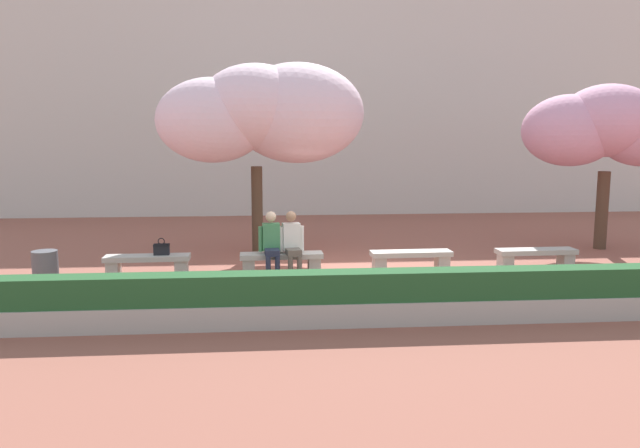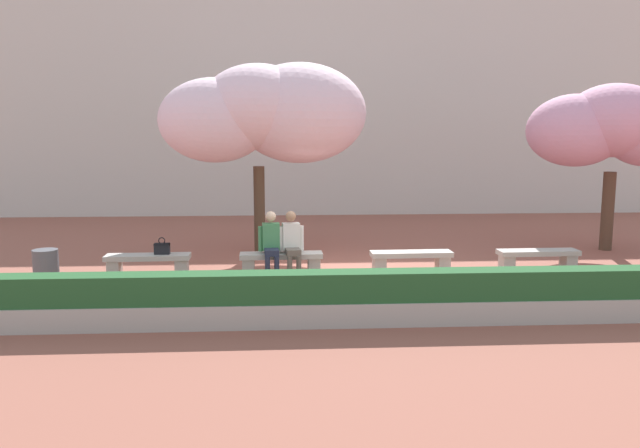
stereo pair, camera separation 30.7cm
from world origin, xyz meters
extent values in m
plane|color=#8E5142|center=(0.00, 0.00, 0.00)|extent=(100.00, 100.00, 0.00)
cube|color=beige|center=(0.00, 11.16, 3.75)|extent=(28.00, 4.00, 7.50)
cube|color=#ADA89E|center=(-3.96, 0.00, 0.40)|extent=(1.66, 0.46, 0.10)
cube|color=#ADA89E|center=(-4.61, -0.02, 0.17)|extent=(0.25, 0.35, 0.35)
cube|color=#ADA89E|center=(-3.30, 0.02, 0.17)|extent=(0.25, 0.35, 0.35)
cube|color=#ADA89E|center=(-1.32, 0.00, 0.40)|extent=(1.66, 0.46, 0.10)
cube|color=#ADA89E|center=(-1.98, -0.02, 0.17)|extent=(0.25, 0.35, 0.35)
cube|color=#ADA89E|center=(-0.66, 0.02, 0.17)|extent=(0.25, 0.35, 0.35)
cube|color=#ADA89E|center=(1.32, 0.00, 0.40)|extent=(1.66, 0.46, 0.10)
cube|color=#ADA89E|center=(0.66, -0.02, 0.17)|extent=(0.25, 0.35, 0.35)
cube|color=#ADA89E|center=(1.98, 0.02, 0.17)|extent=(0.25, 0.35, 0.35)
cube|color=#ADA89E|center=(3.96, 0.00, 0.40)|extent=(1.66, 0.46, 0.10)
cube|color=#ADA89E|center=(3.30, -0.02, 0.17)|extent=(0.25, 0.35, 0.35)
cube|color=#ADA89E|center=(4.61, 0.02, 0.17)|extent=(0.25, 0.35, 0.35)
cube|color=black|center=(-1.58, -0.42, 0.03)|extent=(0.11, 0.23, 0.06)
cylinder|color=#23283D|center=(-1.59, -0.36, 0.24)|extent=(0.10, 0.10, 0.42)
cube|color=black|center=(-1.40, -0.41, 0.03)|extent=(0.11, 0.23, 0.06)
cylinder|color=#23283D|center=(-1.41, -0.35, 0.24)|extent=(0.10, 0.10, 0.42)
cube|color=#23283D|center=(-1.51, -0.18, 0.51)|extent=(0.30, 0.42, 0.12)
cube|color=#428451|center=(-1.52, 0.04, 0.78)|extent=(0.35, 0.24, 0.54)
sphere|color=beige|center=(-1.52, 0.04, 1.19)|extent=(0.21, 0.21, 0.21)
cylinder|color=#428451|center=(-1.73, 0.01, 0.74)|extent=(0.09, 0.09, 0.50)
cylinder|color=#428451|center=(-1.31, 0.03, 0.74)|extent=(0.09, 0.09, 0.50)
cube|color=black|center=(-1.15, -0.43, 0.03)|extent=(0.13, 0.23, 0.06)
cylinder|color=brown|center=(-1.15, -0.37, 0.24)|extent=(0.10, 0.10, 0.42)
cube|color=black|center=(-0.97, -0.40, 0.03)|extent=(0.13, 0.23, 0.06)
cylinder|color=brown|center=(-0.98, -0.34, 0.24)|extent=(0.10, 0.10, 0.42)
cube|color=brown|center=(-1.09, -0.18, 0.51)|extent=(0.33, 0.43, 0.12)
cube|color=silver|center=(-1.12, 0.04, 0.78)|extent=(0.37, 0.26, 0.54)
sphere|color=#A37556|center=(-1.12, 0.04, 1.19)|extent=(0.21, 0.21, 0.21)
cylinder|color=silver|center=(-1.33, -0.01, 0.74)|extent=(0.09, 0.09, 0.50)
cylinder|color=silver|center=(-0.91, 0.05, 0.74)|extent=(0.09, 0.09, 0.50)
cube|color=black|center=(-3.68, 0.02, 0.56)|extent=(0.30, 0.14, 0.22)
cube|color=black|center=(-3.68, 0.02, 0.65)|extent=(0.30, 0.15, 0.04)
torus|color=black|center=(-3.68, 0.02, 0.72)|extent=(0.14, 0.02, 0.14)
cylinder|color=#473323|center=(-1.83, 2.31, 1.03)|extent=(0.26, 0.26, 2.06)
ellipsoid|color=#F4CCDB|center=(-1.83, 2.31, 3.42)|extent=(2.61, 2.79, 1.96)
ellipsoid|color=#F4CCDB|center=(-2.80, 2.13, 3.11)|extent=(2.54, 2.29, 1.91)
ellipsoid|color=#F4CCDB|center=(-0.86, 2.48, 3.28)|extent=(3.09, 3.15, 2.32)
cylinder|color=#513828|center=(6.59, 2.24, 0.95)|extent=(0.29, 0.29, 1.90)
ellipsoid|color=pink|center=(6.59, 2.24, 3.12)|extent=(2.32, 2.32, 1.74)
ellipsoid|color=pink|center=(5.77, 2.46, 2.89)|extent=(2.32, 2.13, 1.74)
cube|color=#ADA89E|center=(0.00, -3.31, 0.18)|extent=(12.06, 0.50, 0.36)
cube|color=#235128|center=(0.00, -3.31, 0.58)|extent=(11.96, 0.44, 0.44)
cylinder|color=#4C4C51|center=(-5.51, -1.14, 0.39)|extent=(0.44, 0.44, 0.78)
camera|label=1|loc=(-1.59, -12.27, 2.84)|focal=35.00mm
camera|label=2|loc=(-1.29, -12.29, 2.84)|focal=35.00mm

